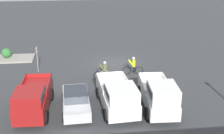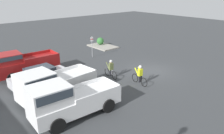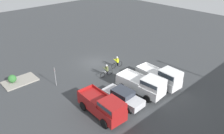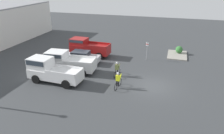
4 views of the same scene
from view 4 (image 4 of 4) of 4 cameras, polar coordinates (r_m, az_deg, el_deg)
ground_plane at (r=21.65m, az=10.43°, el=-4.86°), size 80.00×80.00×0.00m
pickup_truck_0 at (r=22.61m, az=-15.85°, el=-0.72°), size 2.32×5.55×2.39m
pickup_truck_1 at (r=24.61m, az=-11.73°, el=1.43°), size 2.62×5.56×2.26m
sedan_0 at (r=26.95m, az=-8.13°, el=2.58°), size 2.07×4.65×1.49m
pickup_truck_2 at (r=29.36m, az=-6.42°, el=5.23°), size 2.30×5.33×2.25m
cyclist_0 at (r=23.08m, az=1.30°, el=-0.49°), size 1.84×0.50×1.62m
cyclist_1 at (r=20.60m, az=1.56°, el=-3.41°), size 1.81×0.50×1.63m
fire_lane_sign at (r=27.82m, az=9.11°, el=4.68°), size 0.10×0.30×2.39m
curb_island at (r=30.69m, az=16.65°, el=3.02°), size 3.86×2.48×0.15m
shrub at (r=31.24m, az=17.13°, el=4.37°), size 0.96×0.96×0.96m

